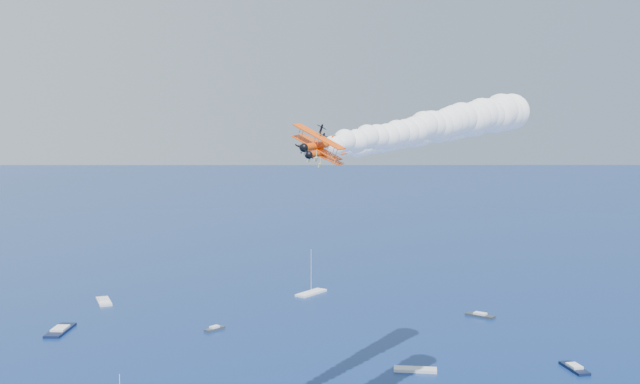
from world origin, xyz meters
TOP-DOWN VIEW (x-y plane):
  - biplane_lead at (7.56, 33.56)m, footprint 10.45×11.97m
  - biplane_trail at (-6.83, 14.66)m, footprint 8.84×10.29m
  - smoke_trail_lead at (37.37, 44.07)m, footprint 65.86×44.54m
  - smoke_trail_trail at (23.43, 23.77)m, footprint 65.66×40.04m
  - spectator_boats at (-7.33, 120.75)m, footprint 240.45×173.78m

SIDE VIEW (x-z plane):
  - spectator_boats at x=-7.33m, z-range 0.00..0.70m
  - biplane_lead at x=7.56m, z-range 50.78..59.15m
  - biplane_trail at x=-6.83m, z-range 53.10..60.71m
  - smoke_trail_lead at x=37.37m, z-range 51.57..63.20m
  - smoke_trail_trail at x=23.43m, z-range 53.51..65.14m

